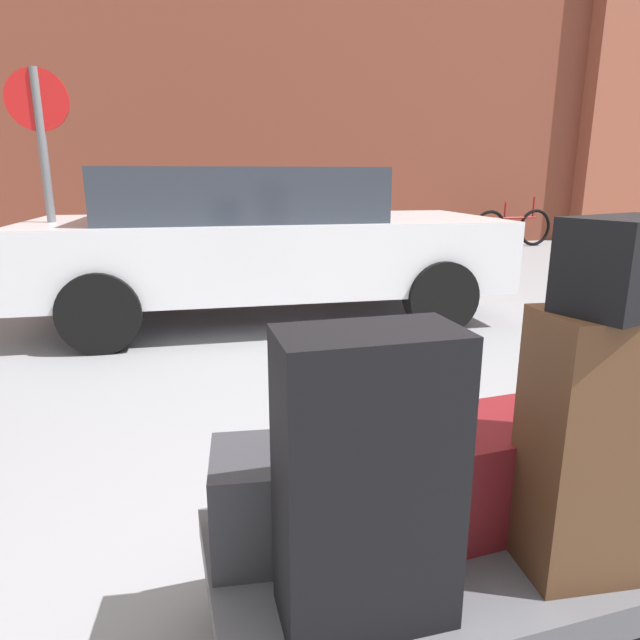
% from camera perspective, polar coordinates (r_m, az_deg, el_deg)
% --- Properties ---
extents(ground_plane, '(60.00, 60.00, 0.00)m').
position_cam_1_polar(ground_plane, '(1.94, 11.71, -29.63)').
color(ground_plane, gray).
extents(luggage_cart, '(1.30, 0.71, 0.34)m').
position_cam_1_polar(luggage_cart, '(1.76, 12.20, -23.36)').
color(luggage_cart, '#4C4C51').
rests_on(luggage_cart, ground_plane).
extents(suitcase_brown_rear_left, '(0.40, 0.27, 0.70)m').
position_cam_1_polar(suitcase_brown_rear_left, '(1.60, 27.30, -11.38)').
color(suitcase_brown_rear_left, '#51331E').
rests_on(suitcase_brown_rear_left, luggage_cart).
extents(duffel_bag_maroon_front_right, '(0.54, 0.34, 0.31)m').
position_cam_1_polar(duffel_bag_maroon_front_right, '(1.79, 17.60, -14.42)').
color(duffel_bag_maroon_front_right, maroon).
rests_on(duffel_bag_maroon_front_right, luggage_cart).
extents(duffel_bag_charcoal_rear_right, '(0.63, 0.37, 0.29)m').
position_cam_1_polar(duffel_bag_charcoal_rear_right, '(1.60, 0.08, -17.80)').
color(duffel_bag_charcoal_rear_right, '#2D2D33').
rests_on(duffel_bag_charcoal_rear_right, luggage_cart).
extents(suitcase_black_stacked_top, '(0.40, 0.23, 0.70)m').
position_cam_1_polar(suitcase_black_stacked_top, '(1.28, 4.87, -16.26)').
color(suitcase_black_stacked_top, black).
rests_on(suitcase_black_stacked_top, luggage_cart).
extents(duffel_bag_black_topmost_pile, '(0.36, 0.27, 0.22)m').
position_cam_1_polar(duffel_bag_black_topmost_pile, '(1.47, 29.38, 4.99)').
color(duffel_bag_black_topmost_pile, black).
rests_on(duffel_bag_black_topmost_pile, suitcase_brown_rear_left).
extents(parked_car, '(4.43, 2.20, 1.42)m').
position_cam_1_polar(parked_car, '(5.34, -6.09, 8.28)').
color(parked_car, silver).
rests_on(parked_car, ground_plane).
extents(bicycle_leaning, '(1.76, 0.10, 0.96)m').
position_cam_1_polar(bicycle_leaning, '(11.56, 19.32, 9.01)').
color(bicycle_leaning, black).
rests_on(bicycle_leaning, ground_plane).
extents(bollard_kerb_near, '(0.24, 0.24, 0.59)m').
position_cam_1_polar(bollard_kerb_near, '(8.62, 8.57, 7.48)').
color(bollard_kerb_near, '#72665B').
rests_on(bollard_kerb_near, ground_plane).
extents(bollard_kerb_mid, '(0.24, 0.24, 0.59)m').
position_cam_1_polar(bollard_kerb_mid, '(9.31, 16.58, 7.56)').
color(bollard_kerb_mid, '#72665B').
rests_on(bollard_kerb_mid, ground_plane).
extents(no_parking_sign, '(0.50, 0.07, 2.20)m').
position_cam_1_polar(no_parking_sign, '(5.35, -26.51, 13.46)').
color(no_parking_sign, slate).
rests_on(no_parking_sign, ground_plane).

